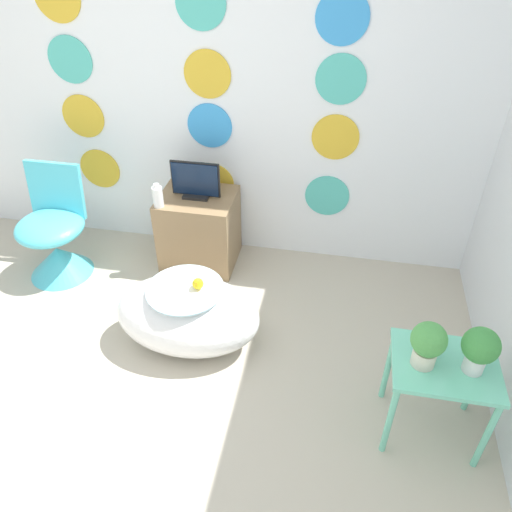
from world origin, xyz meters
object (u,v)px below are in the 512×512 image
at_px(potted_plant_left, 428,343).
at_px(potted_plant_right, 480,348).
at_px(vase, 158,196).
at_px(tv, 196,182).
at_px(chair, 55,242).
at_px(bathtub, 188,315).

height_order(potted_plant_left, potted_plant_right, potted_plant_right).
distance_m(vase, potted_plant_left, 1.95).
height_order(vase, potted_plant_right, potted_plant_right).
distance_m(tv, vase, 0.28).
distance_m(chair, potted_plant_right, 2.79).
distance_m(chair, vase, 0.85).
bearing_deg(tv, bathtub, -78.97).
height_order(vase, potted_plant_left, potted_plant_left).
bearing_deg(potted_plant_left, vase, 147.90).
relative_size(tv, potted_plant_left, 1.41).
bearing_deg(bathtub, vase, 119.85).
xyz_separation_m(chair, potted_plant_right, (2.62, -0.88, 0.39)).
height_order(bathtub, tv, tv).
bearing_deg(potted_plant_right, potted_plant_left, -179.02).
xyz_separation_m(vase, potted_plant_right, (1.87, -1.03, 0.02)).
bearing_deg(chair, vase, 11.40).
bearing_deg(tv, vase, -140.87).
xyz_separation_m(bathtub, potted_plant_right, (1.50, -0.38, 0.42)).
height_order(tv, vase, tv).
distance_m(bathtub, tv, 0.95).
xyz_separation_m(tv, potted_plant_right, (1.66, -1.20, -0.02)).
bearing_deg(potted_plant_right, tv, 144.04).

